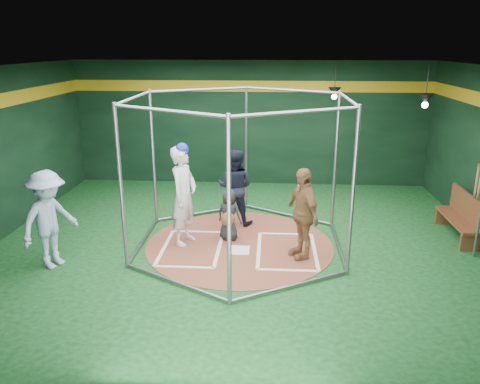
# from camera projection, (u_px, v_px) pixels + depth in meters

# --- Properties ---
(room_shell) EXTENTS (10.10, 9.10, 3.53)m
(room_shell) POSITION_uv_depth(u_px,v_px,m) (240.00, 161.00, 9.03)
(room_shell) COLOR #0D3A15
(room_shell) RESTS_ON ground
(clay_disc) EXTENTS (3.80, 3.80, 0.01)m
(clay_disc) POSITION_uv_depth(u_px,v_px,m) (240.00, 244.00, 9.55)
(clay_disc) COLOR brown
(clay_disc) RESTS_ON ground
(home_plate) EXTENTS (0.43, 0.43, 0.01)m
(home_plate) POSITION_uv_depth(u_px,v_px,m) (239.00, 250.00, 9.26)
(home_plate) COLOR white
(home_plate) RESTS_ON clay_disc
(batter_box_left) EXTENTS (1.17, 1.77, 0.01)m
(batter_box_left) POSITION_uv_depth(u_px,v_px,m) (192.00, 248.00, 9.37)
(batter_box_left) COLOR white
(batter_box_left) RESTS_ON clay_disc
(batter_box_right) EXTENTS (1.17, 1.77, 0.01)m
(batter_box_right) POSITION_uv_depth(u_px,v_px,m) (287.00, 250.00, 9.24)
(batter_box_right) COLOR white
(batter_box_right) RESTS_ON clay_disc
(batting_cage) EXTENTS (4.05, 4.67, 3.00)m
(batting_cage) POSITION_uv_depth(u_px,v_px,m) (240.00, 174.00, 9.10)
(batting_cage) COLOR gray
(batting_cage) RESTS_ON ground
(pendant_lamp_near) EXTENTS (0.34, 0.34, 0.90)m
(pendant_lamp_near) POSITION_uv_depth(u_px,v_px,m) (335.00, 92.00, 12.00)
(pendant_lamp_near) COLOR black
(pendant_lamp_near) RESTS_ON room_shell
(pendant_lamp_far) EXTENTS (0.34, 0.34, 0.90)m
(pendant_lamp_far) POSITION_uv_depth(u_px,v_px,m) (425.00, 99.00, 10.37)
(pendant_lamp_far) COLOR black
(pendant_lamp_far) RESTS_ON room_shell
(batter_figure) EXTENTS (0.68, 0.84, 2.08)m
(batter_figure) POSITION_uv_depth(u_px,v_px,m) (184.00, 195.00, 9.34)
(batter_figure) COLOR silver
(batter_figure) RESTS_ON clay_disc
(visitor_leopard) EXTENTS (0.82, 1.11, 1.75)m
(visitor_leopard) POSITION_uv_depth(u_px,v_px,m) (302.00, 213.00, 8.75)
(visitor_leopard) COLOR tan
(visitor_leopard) RESTS_ON clay_disc
(catcher_figure) EXTENTS (0.61, 0.64, 1.08)m
(catcher_figure) POSITION_uv_depth(u_px,v_px,m) (229.00, 215.00, 9.63)
(catcher_figure) COLOR black
(catcher_figure) RESTS_ON clay_disc
(umpire) EXTENTS (0.96, 0.82, 1.71)m
(umpire) POSITION_uv_depth(u_px,v_px,m) (235.00, 187.00, 10.44)
(umpire) COLOR black
(umpire) RESTS_ON clay_disc
(bystander_blue) EXTENTS (1.10, 1.35, 1.81)m
(bystander_blue) POSITION_uv_depth(u_px,v_px,m) (49.00, 220.00, 8.39)
(bystander_blue) COLOR #9FB4D3
(bystander_blue) RESTS_ON ground
(dugout_bench) EXTENTS (0.39, 1.65, 0.96)m
(dugout_bench) POSITION_uv_depth(u_px,v_px,m) (462.00, 215.00, 9.81)
(dugout_bench) COLOR brown
(dugout_bench) RESTS_ON ground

